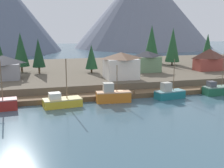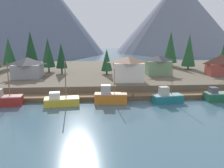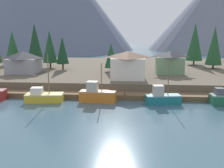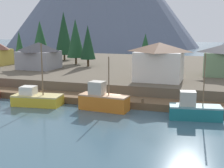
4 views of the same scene
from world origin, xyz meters
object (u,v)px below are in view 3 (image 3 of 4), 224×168
at_px(house_white, 128,65).
at_px(conifer_far_right, 35,42).
at_px(conifer_back_left, 214,46).
at_px(fishing_boat_orange, 97,95).
at_px(conifer_near_right, 13,45).
at_px(fishing_boat_teal, 162,98).
at_px(conifer_far_left, 111,55).
at_px(conifer_mid_left, 195,42).
at_px(conifer_back_right, 50,47).
at_px(fishing_boat_yellow, 44,97).
at_px(house_green, 170,62).
at_px(house_grey, 24,62).
at_px(conifer_near_left, 62,50).

relative_size(house_white, conifer_far_right, 0.61).
height_order(conifer_back_left, conifer_far_right, conifer_far_right).
relative_size(fishing_boat_orange, conifer_far_right, 0.57).
bearing_deg(conifer_near_right, fishing_boat_teal, -40.18).
distance_m(conifer_back_left, conifer_far_left, 30.60).
xyz_separation_m(conifer_mid_left, conifer_back_right, (-43.58, -11.56, -1.02)).
distance_m(fishing_boat_yellow, house_green, 33.92).
bearing_deg(house_green, conifer_mid_left, 63.50).
bearing_deg(house_grey, conifer_far_right, 100.45).
xyz_separation_m(house_white, conifer_near_left, (-18.75, 13.93, 2.25)).
bearing_deg(fishing_boat_orange, conifer_far_right, 128.81).
relative_size(house_green, conifer_far_left, 0.94).
relative_size(conifer_near_right, conifer_far_right, 0.82).
bearing_deg(fishing_boat_yellow, conifer_far_left, 58.97).
xyz_separation_m(fishing_boat_orange, conifer_near_right, (-32.83, 37.68, 7.27)).
height_order(house_white, conifer_near_left, conifer_near_left).
relative_size(house_grey, conifer_near_left, 0.85).
bearing_deg(conifer_far_right, house_white, -39.49).
xyz_separation_m(fishing_boat_yellow, conifer_far_left, (10.76, 23.93, 5.86)).
bearing_deg(house_grey, fishing_boat_orange, -41.09).
bearing_deg(house_white, house_grey, 165.69).
bearing_deg(conifer_far_right, conifer_back_right, -47.89).
distance_m(house_white, conifer_far_left, 12.34).
relative_size(fishing_boat_orange, house_green, 1.03).
distance_m(fishing_boat_orange, conifer_near_right, 50.50).
xyz_separation_m(conifer_mid_left, conifer_far_left, (-25.15, -17.43, -2.92)).
height_order(house_white, house_grey, house_white).
relative_size(fishing_boat_teal, conifer_back_left, 0.69).
relative_size(house_white, conifer_near_left, 0.85).
relative_size(house_grey, conifer_back_right, 0.73).
height_order(fishing_boat_orange, house_green, house_green).
bearing_deg(conifer_far_left, conifer_back_left, 17.57).
distance_m(fishing_boat_orange, conifer_mid_left, 48.92).
bearing_deg(conifer_near_left, conifer_back_right, 144.86).
distance_m(house_green, conifer_back_right, 34.81).
bearing_deg(conifer_near_left, conifer_far_left, -10.85).
xyz_separation_m(fishing_boat_orange, conifer_mid_left, (25.75, 40.74, 8.36)).
relative_size(conifer_back_left, conifer_back_right, 1.11).
height_order(house_white, conifer_mid_left, conifer_mid_left).
bearing_deg(conifer_far_right, conifer_near_left, -43.58).
height_order(fishing_boat_orange, conifer_mid_left, conifer_mid_left).
bearing_deg(conifer_back_left, house_grey, -165.27).
bearing_deg(conifer_back_right, fishing_boat_yellow, -75.57).
relative_size(fishing_boat_orange, conifer_far_left, 0.97).
xyz_separation_m(conifer_near_right, conifer_back_left, (62.52, -5.16, 0.40)).
bearing_deg(house_grey, house_green, 2.70).
bearing_deg(conifer_mid_left, conifer_back_left, -64.37).
bearing_deg(house_white, conifer_back_left, 40.25).
xyz_separation_m(conifer_near_right, conifer_far_right, (7.68, -0.40, 1.14)).
xyz_separation_m(conifer_near_left, conifer_mid_left, (39.01, 14.78, 1.77)).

